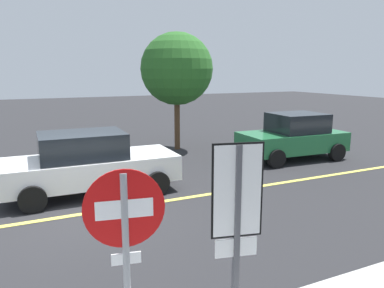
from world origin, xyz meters
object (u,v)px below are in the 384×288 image
(stop_sign, at_px, (126,245))
(car_green_near_curb, at_px, (293,136))
(speed_limit_sign, at_px, (237,215))
(tree_left_verge, at_px, (177,69))
(car_white_approaching, at_px, (89,163))

(stop_sign, height_order, car_green_near_curb, stop_sign)
(stop_sign, distance_m, speed_limit_sign, 1.14)
(stop_sign, relative_size, car_green_near_curb, 0.59)
(stop_sign, height_order, tree_left_verge, tree_left_verge)
(car_white_approaching, xyz_separation_m, tree_left_verge, (4.35, 4.31, 2.47))
(speed_limit_sign, xyz_separation_m, tree_left_verge, (4.02, 11.06, 1.54))
(car_green_near_curb, bearing_deg, speed_limit_sign, -133.52)
(speed_limit_sign, bearing_deg, stop_sign, 171.47)
(car_green_near_curb, bearing_deg, car_white_approaching, -173.60)
(stop_sign, xyz_separation_m, speed_limit_sign, (1.12, -0.17, 0.17))
(car_white_approaching, relative_size, car_green_near_curb, 1.14)
(car_green_near_curb, height_order, tree_left_verge, tree_left_verge)
(speed_limit_sign, height_order, tree_left_verge, tree_left_verge)
(car_white_approaching, bearing_deg, car_green_near_curb, 6.40)
(car_white_approaching, bearing_deg, speed_limit_sign, -87.21)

